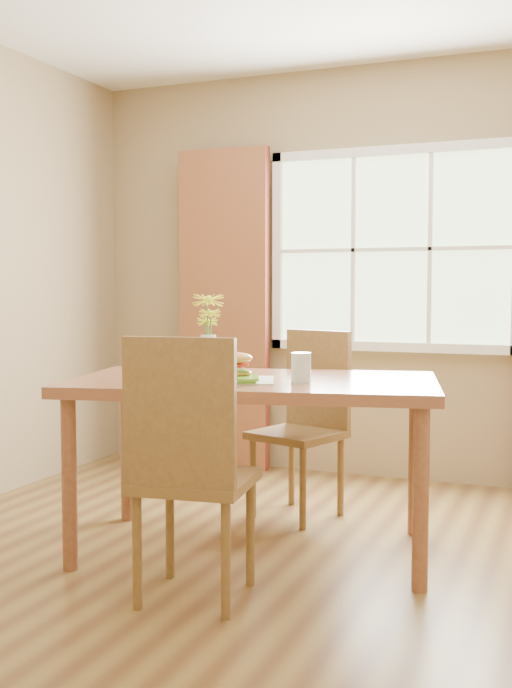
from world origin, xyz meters
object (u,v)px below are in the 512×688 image
at_px(water_glass, 301,368).
at_px(croissant_sandwich, 236,365).
at_px(chair_far, 307,414).
at_px(chair_near, 188,459).
at_px(flower_vase, 208,326).
at_px(dining_table, 254,397).

bearing_deg(water_glass, croissant_sandwich, -168.06).
xyz_separation_m(chair_far, croissant_sandwich, (-0.06, -0.83, 0.34)).
relative_size(chair_near, flower_vase, 2.69).
relative_size(dining_table, chair_near, 1.74).
xyz_separation_m(water_glass, flower_vase, (-0.56, 0.20, 0.17)).
distance_m(water_glass, flower_vase, 0.62).
height_order(dining_table, croissant_sandwich, croissant_sandwich).
relative_size(dining_table, chair_far, 1.83).
height_order(chair_near, croissant_sandwich, chair_near).
bearing_deg(chair_near, chair_far, 81.76).
bearing_deg(chair_near, dining_table, 83.39).
distance_m(chair_near, water_glass, 0.76).
bearing_deg(dining_table, chair_near, -101.56).
xyz_separation_m(chair_near, water_glass, (0.24, 0.65, 0.30)).
bearing_deg(croissant_sandwich, chair_far, 79.63).
relative_size(chair_far, croissant_sandwich, 6.17).
bearing_deg(chair_near, croissant_sandwich, 87.17).
bearing_deg(chair_near, water_glass, 61.86).
height_order(chair_near, flower_vase, flower_vase).
distance_m(chair_far, flower_vase, 0.83).
bearing_deg(chair_far, dining_table, -73.74).
bearing_deg(dining_table, croissant_sandwich, -118.99).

